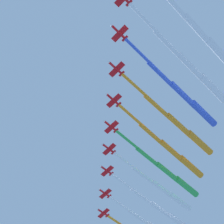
# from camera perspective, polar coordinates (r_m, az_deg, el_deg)

# --- Properties ---
(jet_lead) EXTENTS (23.26, 75.32, 4.06)m
(jet_lead) POSITION_cam_1_polar(r_m,az_deg,el_deg) (166.48, 13.57, 12.35)
(jet_lead) COLOR red
(jet_port_inner) EXTENTS (23.15, 75.26, 4.03)m
(jet_port_inner) POSITION_cam_1_polar(r_m,az_deg,el_deg) (170.15, 12.62, 6.74)
(jet_port_inner) COLOR red
(jet_starboard_inner) EXTENTS (23.32, 75.07, 4.12)m
(jet_starboard_inner) POSITION_cam_1_polar(r_m,az_deg,el_deg) (180.65, 11.35, 2.52)
(jet_starboard_inner) COLOR red
(jet_port_mid) EXTENTS (23.55, 77.17, 4.05)m
(jet_port_mid) POSITION_cam_1_polar(r_m,az_deg,el_deg) (189.21, 10.79, -2.25)
(jet_port_mid) COLOR red
(jet_starboard_mid) EXTENTS (24.37, 75.71, 4.05)m
(jet_starboard_mid) POSITION_cam_1_polar(r_m,az_deg,el_deg) (198.70, 9.63, -6.23)
(jet_starboard_mid) COLOR red
(jet_port_outer) EXTENTS (23.86, 76.59, 4.08)m
(jet_port_outer) POSITION_cam_1_polar(r_m,az_deg,el_deg) (210.50, 9.01, -9.52)
(jet_port_outer) COLOR red
(jet_starboard_outer) EXTENTS (22.67, 74.94, 4.09)m
(jet_starboard_outer) POSITION_cam_1_polar(r_m,az_deg,el_deg) (222.63, 8.12, -12.03)
(jet_starboard_outer) COLOR red
(jet_trail_port) EXTENTS (24.61, 81.10, 4.04)m
(jet_trail_port) POSITION_cam_1_polar(r_m,az_deg,el_deg) (237.98, 8.09, -15.22)
(jet_trail_port) COLOR red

